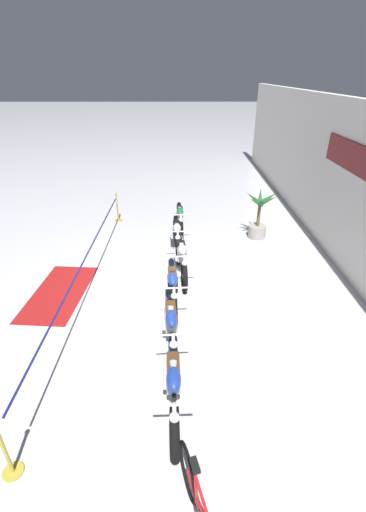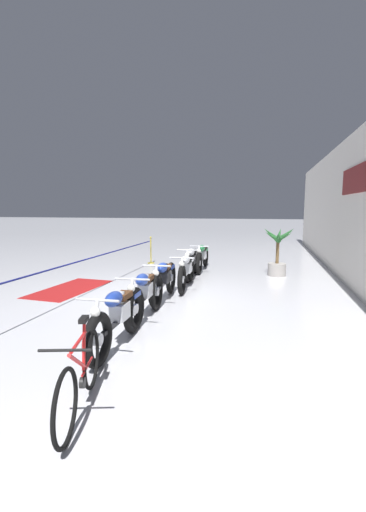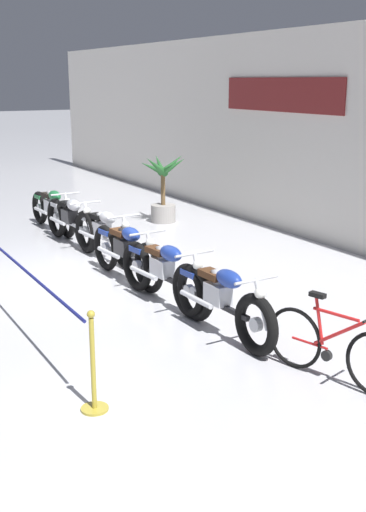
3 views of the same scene
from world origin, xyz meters
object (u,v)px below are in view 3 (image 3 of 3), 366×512
motorcycle_green_0 (52,210)px  motorcycle_blue_4 (164,273)px  motorcycle_silver_1 (71,221)px  motorcycle_silver_2 (103,234)px  motorcycle_blue_3 (126,252)px  bicycle (333,348)px  motorcycle_blue_5 (220,300)px  stanchion_mid_left (93,377)px  potted_palm_left_of_row (163,191)px

motorcycle_green_0 → motorcycle_blue_4: size_ratio=1.00×
motorcycle_silver_1 → motorcycle_silver_2: size_ratio=0.99×
motorcycle_blue_4 → motorcycle_silver_1: bearing=179.1°
motorcycle_silver_1 → motorcycle_blue_3: 2.74m
motorcycle_blue_4 → bicycle: motorcycle_blue_4 is taller
motorcycle_blue_3 → motorcycle_silver_1: bearing=178.7°
motorcycle_blue_5 → bicycle: bicycle is taller
motorcycle_silver_1 → motorcycle_blue_4: (4.06, -0.06, -0.01)m
motorcycle_blue_5 → stanchion_mid_left: 2.39m
motorcycle_blue_5 → stanchion_mid_left: bearing=-64.4°
motorcycle_silver_1 → motorcycle_blue_5: size_ratio=1.03×
motorcycle_blue_3 → motorcycle_blue_4: size_ratio=0.96×
motorcycle_blue_4 → motorcycle_blue_5: motorcycle_blue_4 is taller
motorcycle_silver_2 → motorcycle_blue_4: bearing=-4.3°
motorcycle_blue_5 → potted_palm_left_of_row: potted_palm_left_of_row is taller
motorcycle_blue_3 → potted_palm_left_of_row: size_ratio=1.41×
motorcycle_blue_4 → motorcycle_blue_5: bearing=3.0°
motorcycle_blue_4 → motorcycle_blue_5: size_ratio=1.04×
motorcycle_blue_3 → bicycle: bearing=5.2°
motorcycle_blue_5 → stanchion_mid_left: (1.03, -2.15, -0.11)m
motorcycle_blue_5 → bicycle: size_ratio=1.34×
motorcycle_blue_5 → potted_palm_left_of_row: size_ratio=1.41×
motorcycle_silver_2 → stanchion_mid_left: (5.17, -2.29, -0.11)m
stanchion_mid_left → bicycle: bearing=74.5°
bicycle → motorcycle_green_0: bearing=-178.3°
motorcycle_green_0 → motorcycle_silver_2: motorcycle_silver_2 is taller
potted_palm_left_of_row → stanchion_mid_left: bearing=-32.5°
motorcycle_silver_1 → bicycle: bearing=2.8°
motorcycle_silver_2 → motorcycle_green_0: bearing=-178.8°
motorcycle_blue_5 → motorcycle_blue_4: bearing=-177.0°
motorcycle_silver_1 → bicycle: motorcycle_silver_1 is taller
motorcycle_silver_2 → potted_palm_left_of_row: (-2.27, 2.45, 0.26)m
motorcycle_blue_4 → bicycle: 3.13m
motorcycle_green_0 → motorcycle_blue_5: bearing=-0.7°
motorcycle_silver_2 → motorcycle_blue_3: size_ratio=1.04×
motorcycle_silver_1 → motorcycle_silver_2: motorcycle_silver_1 is taller
motorcycle_blue_3 → stanchion_mid_left: size_ratio=2.14×
motorcycle_blue_3 → motorcycle_blue_5: motorcycle_blue_3 is taller
potted_palm_left_of_row → motorcycle_green_0: bearing=-99.5°
motorcycle_silver_2 → motorcycle_blue_4: 2.76m
motorcycle_silver_1 → stanchion_mid_left: stanchion_mid_left is taller
motorcycle_blue_4 → motorcycle_blue_5: 1.38m
stanchion_mid_left → motorcycle_green_0: bearing=164.1°
motorcycle_silver_2 → motorcycle_blue_3: 1.45m
motorcycle_green_0 → motorcycle_blue_5: (6.82, -0.08, 0.01)m
motorcycle_blue_3 → motorcycle_blue_4: 1.32m
motorcycle_silver_1 → motorcycle_blue_3: bearing=-1.3°
motorcycle_green_0 → potted_palm_left_of_row: size_ratio=1.48×
potted_palm_left_of_row → motorcycle_blue_4: bearing=-27.9°
motorcycle_green_0 → motorcycle_silver_1: (1.38, -0.09, 0.02)m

